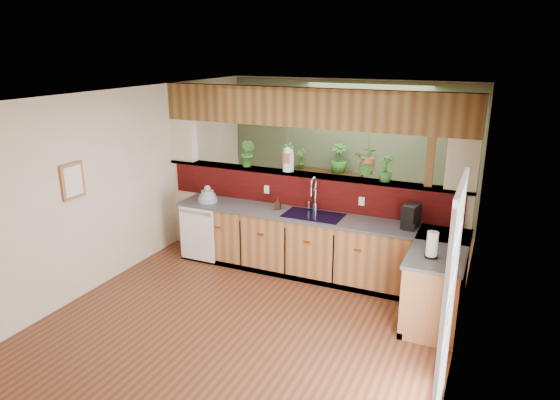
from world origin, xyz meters
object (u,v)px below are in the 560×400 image
at_px(shelving_console, 324,195).
at_px(dish_stack, 208,197).
at_px(faucet, 314,193).
at_px(coffee_maker, 411,217).
at_px(paper_towel, 432,245).
at_px(glass_jar, 288,159).
at_px(soap_dispenser, 277,203).

bearing_deg(shelving_console, dish_stack, -104.16).
relative_size(faucet, shelving_console, 0.38).
relative_size(dish_stack, coffee_maker, 0.94).
distance_m(faucet, coffee_maker, 1.38).
bearing_deg(faucet, paper_towel, -29.06).
bearing_deg(coffee_maker, paper_towel, -53.17).
height_order(coffee_maker, paper_towel, paper_towel).
bearing_deg(dish_stack, glass_jar, 21.01).
bearing_deg(shelving_console, faucet, -64.91).
bearing_deg(soap_dispenser, paper_towel, -20.80).
bearing_deg(paper_towel, soap_dispenser, 159.20).
xyz_separation_m(coffee_maker, glass_jar, (-1.86, 0.34, 0.52)).
relative_size(soap_dispenser, coffee_maker, 0.58).
distance_m(paper_towel, shelving_console, 3.91).
height_order(faucet, paper_towel, faucet).
height_order(soap_dispenser, shelving_console, soap_dispenser).
distance_m(soap_dispenser, paper_towel, 2.42).
xyz_separation_m(dish_stack, soap_dispenser, (1.11, 0.10, 0.01)).
bearing_deg(dish_stack, paper_towel, -12.74).
relative_size(dish_stack, shelving_console, 0.22).
xyz_separation_m(faucet, dish_stack, (-1.62, -0.21, -0.20)).
distance_m(paper_towel, glass_jar, 2.59).
distance_m(soap_dispenser, glass_jar, 0.67).
distance_m(faucet, shelving_console, 2.30).
height_order(paper_towel, glass_jar, glass_jar).
bearing_deg(dish_stack, faucet, 7.39).
relative_size(dish_stack, paper_towel, 0.92).
xyz_separation_m(paper_towel, shelving_console, (-2.32, 3.10, -0.55)).
bearing_deg(soap_dispenser, dish_stack, -175.03).
height_order(dish_stack, soap_dispenser, dish_stack).
xyz_separation_m(faucet, paper_towel, (1.75, -0.97, -0.13)).
xyz_separation_m(dish_stack, shelving_console, (1.05, 2.33, -0.48)).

